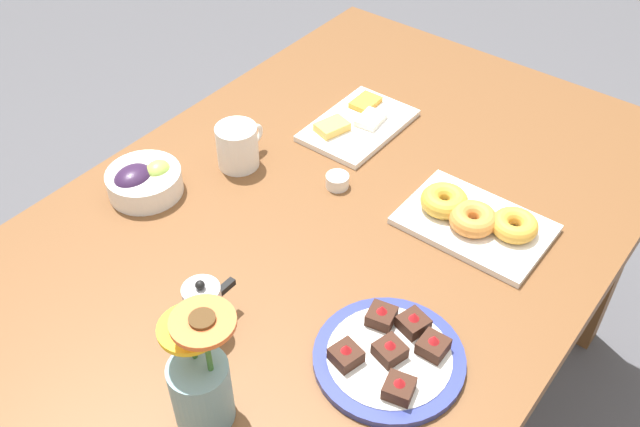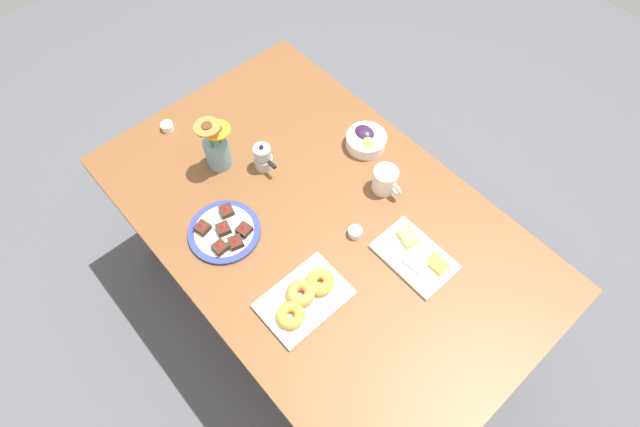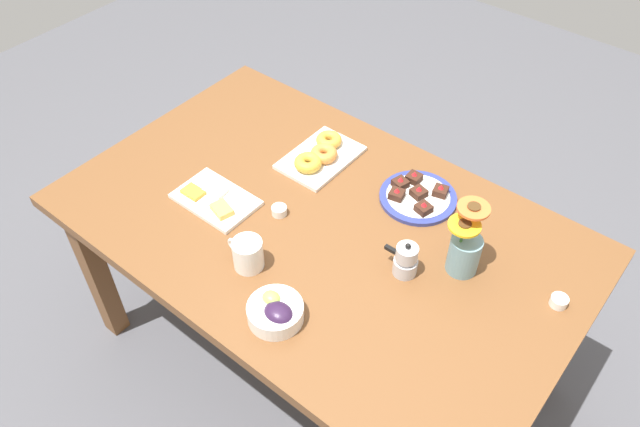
{
  "view_description": "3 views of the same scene",
  "coord_description": "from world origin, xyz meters",
  "px_view_note": "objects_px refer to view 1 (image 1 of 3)",
  "views": [
    {
      "loc": [
        -0.79,
        -0.61,
        1.7
      ],
      "look_at": [
        0.0,
        0.0,
        0.78
      ],
      "focal_mm": 40.0,
      "sensor_mm": 36.0,
      "label": 1
    },
    {
      "loc": [
        0.66,
        -0.59,
        2.23
      ],
      "look_at": [
        0.0,
        0.0,
        0.78
      ],
      "focal_mm": 28.0,
      "sensor_mm": 36.0,
      "label": 2
    },
    {
      "loc": [
        -0.84,
        1.03,
        2.13
      ],
      "look_at": [
        0.0,
        0.0,
        0.78
      ],
      "focal_mm": 35.0,
      "sensor_mm": 36.0,
      "label": 3
    }
  ],
  "objects_px": {
    "jam_cup_honey": "(337,180)",
    "cheese_platter": "(357,124)",
    "dessert_plate": "(390,356)",
    "moka_pot": "(205,310)",
    "dining_table": "(320,259)",
    "coffee_mug": "(238,146)",
    "flower_vase": "(201,384)",
    "croissant_platter": "(475,219)",
    "grape_bowl": "(144,181)"
  },
  "relations": [
    {
      "from": "moka_pot",
      "to": "flower_vase",
      "type": "bearing_deg",
      "value": -136.37
    },
    {
      "from": "coffee_mug",
      "to": "dessert_plate",
      "type": "xyz_separation_m",
      "value": [
        -0.23,
        -0.54,
        -0.04
      ]
    },
    {
      "from": "grape_bowl",
      "to": "jam_cup_honey",
      "type": "relative_size",
      "value": 3.17
    },
    {
      "from": "cheese_platter",
      "to": "croissant_platter",
      "type": "xyz_separation_m",
      "value": [
        -0.13,
        -0.37,
        0.01
      ]
    },
    {
      "from": "cheese_platter",
      "to": "dessert_plate",
      "type": "height_order",
      "value": "dessert_plate"
    },
    {
      "from": "dining_table",
      "to": "cheese_platter",
      "type": "bearing_deg",
      "value": 23.49
    },
    {
      "from": "jam_cup_honey",
      "to": "coffee_mug",
      "type": "bearing_deg",
      "value": 108.2
    },
    {
      "from": "dining_table",
      "to": "flower_vase",
      "type": "xyz_separation_m",
      "value": [
        -0.43,
        -0.11,
        0.16
      ]
    },
    {
      "from": "dining_table",
      "to": "moka_pot",
      "type": "height_order",
      "value": "moka_pot"
    },
    {
      "from": "dining_table",
      "to": "jam_cup_honey",
      "type": "xyz_separation_m",
      "value": [
        0.12,
        0.05,
        0.1
      ]
    },
    {
      "from": "croissant_platter",
      "to": "cheese_platter",
      "type": "bearing_deg",
      "value": 70.62
    },
    {
      "from": "flower_vase",
      "to": "coffee_mug",
      "type": "bearing_deg",
      "value": 37.87
    },
    {
      "from": "grape_bowl",
      "to": "flower_vase",
      "type": "height_order",
      "value": "flower_vase"
    },
    {
      "from": "dessert_plate",
      "to": "moka_pot",
      "type": "relative_size",
      "value": 2.08
    },
    {
      "from": "dining_table",
      "to": "grape_bowl",
      "type": "relative_size",
      "value": 10.51
    },
    {
      "from": "jam_cup_honey",
      "to": "dessert_plate",
      "type": "relative_size",
      "value": 0.19
    },
    {
      "from": "flower_vase",
      "to": "jam_cup_honey",
      "type": "bearing_deg",
      "value": 16.54
    },
    {
      "from": "dessert_plate",
      "to": "dining_table",
      "type": "bearing_deg",
      "value": 57.77
    },
    {
      "from": "cheese_platter",
      "to": "flower_vase",
      "type": "bearing_deg",
      "value": -161.34
    },
    {
      "from": "cheese_platter",
      "to": "dessert_plate",
      "type": "relative_size",
      "value": 1.05
    },
    {
      "from": "dessert_plate",
      "to": "moka_pot",
      "type": "height_order",
      "value": "moka_pot"
    },
    {
      "from": "cheese_platter",
      "to": "jam_cup_honey",
      "type": "bearing_deg",
      "value": -155.66
    },
    {
      "from": "dining_table",
      "to": "grape_bowl",
      "type": "bearing_deg",
      "value": 110.7
    },
    {
      "from": "cheese_platter",
      "to": "jam_cup_honey",
      "type": "xyz_separation_m",
      "value": [
        -0.2,
        -0.09,
        0.01
      ]
    },
    {
      "from": "croissant_platter",
      "to": "flower_vase",
      "type": "distance_m",
      "value": 0.63
    },
    {
      "from": "jam_cup_honey",
      "to": "dessert_plate",
      "type": "bearing_deg",
      "value": -132.27
    },
    {
      "from": "grape_bowl",
      "to": "moka_pot",
      "type": "height_order",
      "value": "moka_pot"
    },
    {
      "from": "grape_bowl",
      "to": "dessert_plate",
      "type": "bearing_deg",
      "value": -93.92
    },
    {
      "from": "jam_cup_honey",
      "to": "dessert_plate",
      "type": "distance_m",
      "value": 0.44
    },
    {
      "from": "coffee_mug",
      "to": "dessert_plate",
      "type": "bearing_deg",
      "value": -113.03
    },
    {
      "from": "dining_table",
      "to": "dessert_plate",
      "type": "bearing_deg",
      "value": -122.23
    },
    {
      "from": "dining_table",
      "to": "coffee_mug",
      "type": "relative_size",
      "value": 13.0
    },
    {
      "from": "coffee_mug",
      "to": "croissant_platter",
      "type": "distance_m",
      "value": 0.51
    },
    {
      "from": "coffee_mug",
      "to": "flower_vase",
      "type": "relative_size",
      "value": 0.53
    },
    {
      "from": "grape_bowl",
      "to": "cheese_platter",
      "type": "distance_m",
      "value": 0.5
    },
    {
      "from": "coffee_mug",
      "to": "cheese_platter",
      "type": "xyz_separation_m",
      "value": [
        0.26,
        -0.12,
        -0.04
      ]
    },
    {
      "from": "croissant_platter",
      "to": "moka_pot",
      "type": "xyz_separation_m",
      "value": [
        -0.5,
        0.23,
        0.03
      ]
    },
    {
      "from": "flower_vase",
      "to": "moka_pot",
      "type": "relative_size",
      "value": 1.96
    },
    {
      "from": "flower_vase",
      "to": "moka_pot",
      "type": "bearing_deg",
      "value": 43.63
    },
    {
      "from": "dessert_plate",
      "to": "grape_bowl",
      "type": "bearing_deg",
      "value": 86.08
    },
    {
      "from": "jam_cup_honey",
      "to": "moka_pot",
      "type": "distance_m",
      "value": 0.44
    },
    {
      "from": "dining_table",
      "to": "jam_cup_honey",
      "type": "relative_size",
      "value": 33.33
    },
    {
      "from": "moka_pot",
      "to": "dessert_plate",
      "type": "bearing_deg",
      "value": -64.1
    },
    {
      "from": "grape_bowl",
      "to": "dessert_plate",
      "type": "xyz_separation_m",
      "value": [
        -0.04,
        -0.63,
        -0.02
      ]
    },
    {
      "from": "croissant_platter",
      "to": "flower_vase",
      "type": "bearing_deg",
      "value": 169.06
    },
    {
      "from": "dining_table",
      "to": "croissant_platter",
      "type": "bearing_deg",
      "value": -51.1
    },
    {
      "from": "jam_cup_honey",
      "to": "cheese_platter",
      "type": "bearing_deg",
      "value": 24.34
    },
    {
      "from": "croissant_platter",
      "to": "dessert_plate",
      "type": "xyz_separation_m",
      "value": [
        -0.36,
        -0.05,
        -0.01
      ]
    },
    {
      "from": "coffee_mug",
      "to": "moka_pot",
      "type": "relative_size",
      "value": 1.03
    },
    {
      "from": "coffee_mug",
      "to": "dessert_plate",
      "type": "height_order",
      "value": "coffee_mug"
    }
  ]
}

